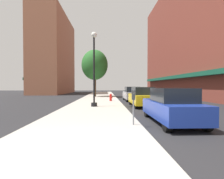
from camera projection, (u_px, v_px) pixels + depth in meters
ground_plane at (130, 100)px, 22.29m from camera, size 90.00×90.00×0.00m
sidewalk_slab at (99, 99)px, 23.14m from camera, size 4.80×50.00×0.12m
building_right_brick at (199, 32)px, 26.47m from camera, size 6.80×40.00×19.91m
building_far_background at (55, 55)px, 40.54m from camera, size 6.80×18.00×17.75m
lamppost at (94, 68)px, 13.85m from camera, size 0.48×0.48×5.90m
fire_hydrant at (111, 97)px, 18.92m from camera, size 0.33×0.26×0.79m
parking_meter_near at (133, 105)px, 7.33m from camera, size 0.14×0.09×1.31m
tree_near at (95, 65)px, 26.68m from camera, size 3.99×3.99×7.14m
car_blue at (172, 106)px, 8.24m from camera, size 1.80×4.30×1.66m
car_yellow at (142, 97)px, 14.90m from camera, size 1.80×4.30×1.66m
car_silver at (132, 94)px, 20.61m from camera, size 1.80×4.30×1.66m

